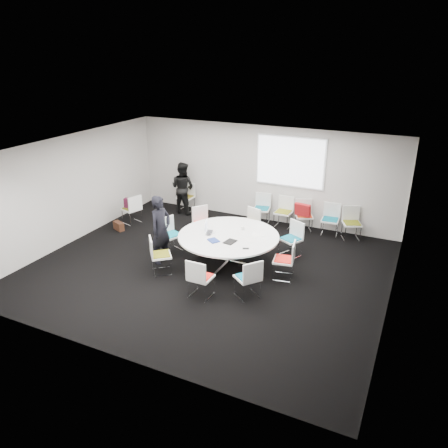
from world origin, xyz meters
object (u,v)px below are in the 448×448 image
at_px(chair_spare_left, 132,214).
at_px(chair_ring_a, 284,267).
at_px(chair_back_d, 330,226).
at_px(laptop, 211,233).
at_px(chair_ring_b, 291,245).
at_px(chair_ring_h, 248,285).
at_px(conference_table, 228,242).
at_px(chair_ring_g, 201,285).
at_px(person_back, 183,188).
at_px(cup, 243,228).
at_px(maroon_bag, 131,203).
at_px(chair_ring_f, 161,262).
at_px(chair_back_c, 304,221).
at_px(chair_back_a, 262,214).
at_px(chair_ring_c, 249,231).
at_px(chair_person_back, 186,202).
at_px(chair_ring_e, 172,241).
at_px(person_main, 161,230).
at_px(chair_ring_d, 203,229).
at_px(chair_back_b, 283,218).
at_px(chair_back_e, 351,229).
at_px(brown_bag, 119,226).

bearing_deg(chair_spare_left, chair_ring_a, -85.61).
bearing_deg(chair_back_d, laptop, 47.03).
height_order(chair_ring_b, chair_spare_left, same).
relative_size(chair_ring_a, chair_ring_h, 1.00).
bearing_deg(chair_spare_left, chair_back_d, -55.22).
distance_m(conference_table, chair_ring_g, 1.66).
xyz_separation_m(chair_ring_h, person_back, (-3.74, 3.78, 0.53)).
distance_m(cup, maroon_bag, 3.88).
height_order(chair_ring_f, chair_back_d, same).
relative_size(chair_back_c, chair_back_d, 1.00).
distance_m(chair_back_a, cup, 2.40).
bearing_deg(chair_ring_c, laptop, 96.62).
height_order(chair_ring_a, chair_back_c, same).
bearing_deg(chair_ring_f, chair_ring_h, 47.06).
bearing_deg(chair_ring_c, chair_ring_b, -177.47).
bearing_deg(laptop, chair_ring_c, -29.18).
distance_m(chair_person_back, cup, 3.73).
bearing_deg(chair_ring_b, chair_ring_e, 47.25).
bearing_deg(cup, chair_back_a, 99.16).
height_order(chair_person_back, laptop, chair_person_back).
bearing_deg(person_main, laptop, -54.26).
bearing_deg(chair_ring_d, chair_ring_a, 103.35).
relative_size(person_back, maroon_bag, 4.02).
xyz_separation_m(chair_ring_b, chair_ring_e, (-2.81, -1.03, 0.00)).
xyz_separation_m(chair_spare_left, cup, (3.80, -0.68, 0.50)).
bearing_deg(laptop, chair_ring_g, -176.55).
height_order(chair_ring_c, chair_spare_left, same).
xyz_separation_m(chair_back_b, chair_back_e, (1.92, -0.04, 0.00)).
bearing_deg(chair_back_e, conference_table, 24.56).
bearing_deg(person_main, chair_back_a, -11.84).
xyz_separation_m(chair_ring_b, chair_back_c, (-0.15, 1.70, 0.00)).
bearing_deg(maroon_bag, chair_back_b, 21.73).
bearing_deg(person_main, chair_back_d, -35.55).
distance_m(chair_ring_a, chair_back_e, 3.00).
bearing_deg(brown_bag, chair_ring_g, -29.57).
xyz_separation_m(chair_ring_c, chair_ring_f, (-1.14, -2.53, 0.00)).
bearing_deg(chair_back_a, conference_table, 84.56).
relative_size(chair_ring_d, chair_person_back, 1.00).
height_order(chair_ring_d, chair_back_e, same).
distance_m(maroon_bag, brown_bag, 0.77).
xyz_separation_m(conference_table, chair_ring_d, (-1.22, 1.02, -0.28)).
bearing_deg(chair_back_a, chair_back_b, 170.62).
bearing_deg(conference_table, chair_ring_f, -137.15).
relative_size(chair_back_d, laptop, 2.80).
distance_m(chair_ring_c, chair_back_c, 1.72).
bearing_deg(brown_bag, chair_back_c, 24.82).
distance_m(chair_back_e, laptop, 3.99).
bearing_deg(chair_back_b, person_main, 62.34).
relative_size(chair_back_c, chair_spare_left, 1.00).
distance_m(chair_ring_d, chair_back_e, 3.99).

